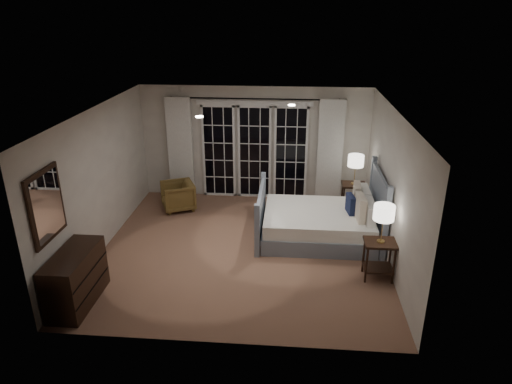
# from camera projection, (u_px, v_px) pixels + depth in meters

# --- Properties ---
(floor) EXTENTS (5.00, 5.00, 0.00)m
(floor) POSITION_uv_depth(u_px,v_px,m) (243.00, 248.00, 8.23)
(floor) COLOR #885D49
(floor) RESTS_ON ground
(ceiling) EXTENTS (5.00, 5.00, 0.00)m
(ceiling) POSITION_uv_depth(u_px,v_px,m) (241.00, 111.00, 7.29)
(ceiling) COLOR silver
(ceiling) RESTS_ON wall_back
(wall_left) EXTENTS (0.02, 5.00, 2.50)m
(wall_left) POSITION_uv_depth(u_px,v_px,m) (100.00, 180.00, 7.95)
(wall_left) COLOR silver
(wall_left) RESTS_ON floor
(wall_right) EXTENTS (0.02, 5.00, 2.50)m
(wall_right) POSITION_uv_depth(u_px,v_px,m) (392.00, 189.00, 7.57)
(wall_right) COLOR silver
(wall_right) RESTS_ON floor
(wall_back) EXTENTS (5.00, 0.02, 2.50)m
(wall_back) POSITION_uv_depth(u_px,v_px,m) (255.00, 143.00, 10.07)
(wall_back) COLOR silver
(wall_back) RESTS_ON floor
(wall_front) EXTENTS (5.00, 0.02, 2.50)m
(wall_front) POSITION_uv_depth(u_px,v_px,m) (219.00, 259.00, 5.45)
(wall_front) COLOR silver
(wall_front) RESTS_ON floor
(french_doors) EXTENTS (2.50, 0.04, 2.20)m
(french_doors) POSITION_uv_depth(u_px,v_px,m) (255.00, 151.00, 10.09)
(french_doors) COLOR black
(french_doors) RESTS_ON wall_back
(curtain_rod) EXTENTS (3.50, 0.03, 0.03)m
(curtain_rod) POSITION_uv_depth(u_px,v_px,m) (254.00, 99.00, 9.60)
(curtain_rod) COLOR black
(curtain_rod) RESTS_ON wall_back
(curtain_left) EXTENTS (0.55, 0.10, 2.25)m
(curtain_left) POSITION_uv_depth(u_px,v_px,m) (180.00, 147.00, 10.12)
(curtain_left) COLOR white
(curtain_left) RESTS_ON curtain_rod
(curtain_right) EXTENTS (0.55, 0.10, 2.25)m
(curtain_right) POSITION_uv_depth(u_px,v_px,m) (330.00, 151.00, 9.87)
(curtain_right) COLOR white
(curtain_right) RESTS_ON curtain_rod
(downlight_a) EXTENTS (0.12, 0.12, 0.01)m
(downlight_a) POSITION_uv_depth(u_px,v_px,m) (292.00, 105.00, 7.78)
(downlight_a) COLOR white
(downlight_a) RESTS_ON ceiling
(downlight_b) EXTENTS (0.12, 0.12, 0.01)m
(downlight_b) POSITION_uv_depth(u_px,v_px,m) (199.00, 117.00, 6.97)
(downlight_b) COLOR white
(downlight_b) RESTS_ON ceiling
(bed) EXTENTS (2.21, 1.58, 1.28)m
(bed) POSITION_uv_depth(u_px,v_px,m) (321.00, 222.00, 8.50)
(bed) COLOR gray
(bed) RESTS_ON floor
(nightstand_left) EXTENTS (0.50, 0.40, 0.65)m
(nightstand_left) POSITION_uv_depth(u_px,v_px,m) (379.00, 254.00, 7.20)
(nightstand_left) COLOR black
(nightstand_left) RESTS_ON floor
(nightstand_right) EXTENTS (0.49, 0.40, 0.64)m
(nightstand_right) POSITION_uv_depth(u_px,v_px,m) (353.00, 194.00, 9.53)
(nightstand_right) COLOR black
(nightstand_right) RESTS_ON floor
(lamp_left) EXTENTS (0.32, 0.32, 0.62)m
(lamp_left) POSITION_uv_depth(u_px,v_px,m) (384.00, 213.00, 6.93)
(lamp_left) COLOR tan
(lamp_left) RESTS_ON nightstand_left
(lamp_right) EXTENTS (0.32, 0.32, 0.62)m
(lamp_right) POSITION_uv_depth(u_px,v_px,m) (356.00, 161.00, 9.26)
(lamp_right) COLOR tan
(lamp_right) RESTS_ON nightstand_right
(armchair) EXTENTS (0.87, 0.86, 0.60)m
(armchair) POSITION_uv_depth(u_px,v_px,m) (178.00, 196.00, 9.73)
(armchair) COLOR brown
(armchair) RESTS_ON floor
(dresser) EXTENTS (0.49, 1.15, 0.82)m
(dresser) POSITION_uv_depth(u_px,v_px,m) (76.00, 278.00, 6.59)
(dresser) COLOR black
(dresser) RESTS_ON floor
(mirror) EXTENTS (0.05, 0.85, 1.00)m
(mirror) POSITION_uv_depth(u_px,v_px,m) (46.00, 206.00, 6.17)
(mirror) COLOR black
(mirror) RESTS_ON wall_left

